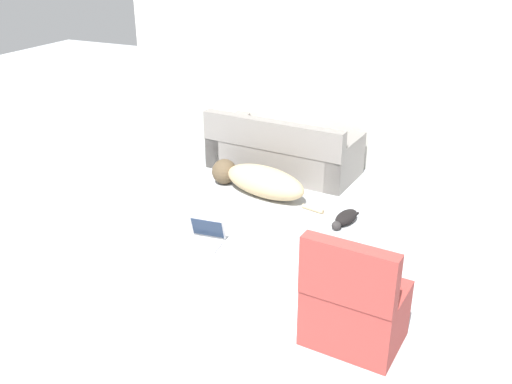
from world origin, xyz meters
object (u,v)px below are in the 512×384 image
couch (283,152)px  cat (345,218)px  side_chair (354,307)px  laptop_open (205,235)px  dog (258,180)px

couch → cat: 1.54m
cat → couch: bearing=-119.4°
side_chair → laptop_open: bearing=-21.6°
couch → laptop_open: 1.97m
laptop_open → cat: bearing=34.2°
couch → side_chair: (1.71, -2.80, 0.06)m
dog → cat: 1.15m
cat → side_chair: side_chair is taller
couch → dog: (0.02, -0.74, -0.08)m
couch → side_chair: bearing=125.8°
laptop_open → dog: bearing=84.3°
dog → laptop_open: dog is taller
laptop_open → side_chair: (1.69, -0.84, 0.24)m
cat → laptop_open: bearing=-36.8°
dog → laptop_open: size_ratio=4.04×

